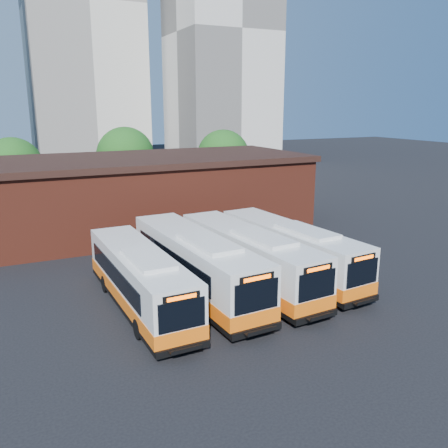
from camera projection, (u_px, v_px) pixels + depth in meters
name	position (u px, v px, depth m)	size (l,w,h in m)	color
ground	(252.00, 314.00, 24.97)	(220.00, 220.00, 0.00)	black
bus_west	(140.00, 282.00, 25.37)	(2.93, 12.44, 3.37)	silver
bus_midwest	(196.00, 267.00, 27.29)	(3.54, 13.57, 3.66)	silver
bus_mideast	(248.00, 260.00, 28.59)	(3.68, 13.21, 3.56)	silver
bus_east	(290.00, 252.00, 30.26)	(3.76, 12.87, 3.46)	silver
transit_worker	(314.00, 297.00, 25.12)	(0.61, 0.40, 1.68)	#131B36
depot_building	(143.00, 192.00, 41.69)	(28.60, 12.60, 6.40)	maroon
tree_west	(13.00, 167.00, 47.71)	(6.00, 6.00, 7.65)	#382314
tree_mid	(126.00, 156.00, 54.35)	(6.56, 6.56, 8.36)	#382314
tree_east	(223.00, 156.00, 56.36)	(6.24, 6.24, 7.96)	#382314
tower_center	(80.00, 5.00, 95.84)	(22.00, 20.00, 61.20)	beige
tower_right	(221.00, 32.00, 91.11)	(18.00, 18.00, 49.20)	beige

